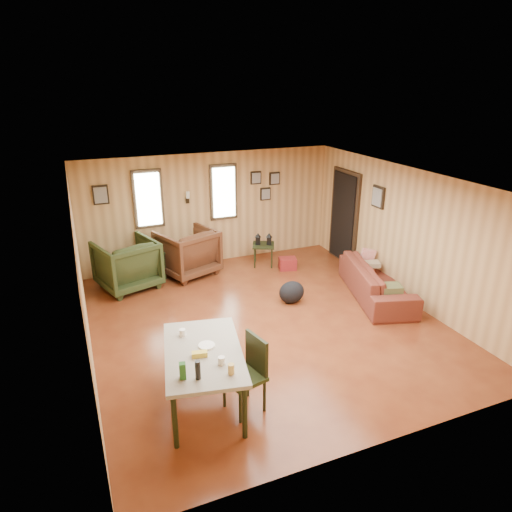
{
  "coord_description": "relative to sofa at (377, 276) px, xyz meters",
  "views": [
    {
      "loc": [
        -2.69,
        -6.17,
        3.82
      ],
      "look_at": [
        0.0,
        0.4,
        1.05
      ],
      "focal_mm": 32.0,
      "sensor_mm": 36.0,
      "label": 1
    }
  ],
  "objects": [
    {
      "name": "cooler",
      "position": [
        -0.96,
        1.8,
        -0.29
      ],
      "size": [
        0.41,
        0.34,
        0.26
      ],
      "rotation": [
        0.0,
        0.0,
        -0.26
      ],
      "color": "maroon",
      "rests_on": "ground"
    },
    {
      "name": "dining_chair",
      "position": [
        -3.33,
        -1.98,
        0.12
      ],
      "size": [
        0.53,
        0.53,
        0.97
      ],
      "rotation": [
        0.0,
        0.0,
        0.24
      ],
      "color": "#2A3518",
      "rests_on": "ground"
    },
    {
      "name": "recliner_green",
      "position": [
        -4.22,
        2.16,
        0.11
      ],
      "size": [
        1.28,
        1.24,
        1.06
      ],
      "primitive_type": "imported",
      "rotation": [
        0.0,
        0.0,
        -2.83
      ],
      "color": "#2A3518",
      "rests_on": "ground"
    },
    {
      "name": "dining_table",
      "position": [
        -3.82,
        -1.74,
        0.29
      ],
      "size": [
        1.18,
        1.66,
        1.0
      ],
      "rotation": [
        0.0,
        0.0,
        -0.19
      ],
      "color": "gray",
      "rests_on": "ground"
    },
    {
      "name": "backpack",
      "position": [
        -1.58,
        0.37,
        -0.22
      ],
      "size": [
        0.54,
        0.46,
        0.41
      ],
      "rotation": [
        0.0,
        0.0,
        -0.24
      ],
      "color": "black",
      "rests_on": "ground"
    },
    {
      "name": "recliner_brown",
      "position": [
        -2.99,
        2.37,
        0.11
      ],
      "size": [
        1.31,
        1.27,
        1.07
      ],
      "primitive_type": "imported",
      "rotation": [
        0.0,
        0.0,
        3.5
      ],
      "color": "#502B18",
      "rests_on": "ground"
    },
    {
      "name": "side_table",
      "position": [
        -1.34,
        2.22,
        0.08
      ],
      "size": [
        0.61,
        0.61,
        0.73
      ],
      "rotation": [
        0.0,
        0.0,
        -0.42
      ],
      "color": "black",
      "rests_on": "ground"
    },
    {
      "name": "room",
      "position": [
        -2.14,
        0.15,
        0.79
      ],
      "size": [
        5.54,
        6.04,
        2.44
      ],
      "color": "brown",
      "rests_on": "ground"
    },
    {
      "name": "end_table",
      "position": [
        -3.71,
        2.5,
        -0.01
      ],
      "size": [
        0.61,
        0.57,
        0.72
      ],
      "rotation": [
        0.0,
        0.0,
        -0.09
      ],
      "color": "black",
      "rests_on": "ground"
    },
    {
      "name": "sofa",
      "position": [
        0.0,
        0.0,
        0.0
      ],
      "size": [
        1.22,
        2.24,
        0.84
      ],
      "primitive_type": "imported",
      "rotation": [
        0.0,
        0.0,
        1.28
      ],
      "color": "maroon",
      "rests_on": "ground"
    },
    {
      "name": "sofa_pillows",
      "position": [
        0.0,
        -0.05,
        0.07
      ],
      "size": [
        0.8,
        1.56,
        0.32
      ],
      "rotation": [
        0.0,
        0.0,
        -0.33
      ],
      "color": "#51552F",
      "rests_on": "sofa"
    }
  ]
}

